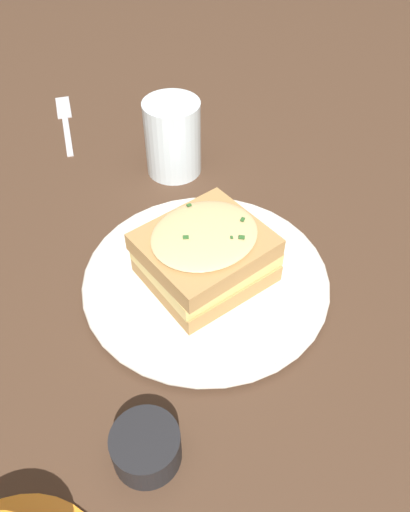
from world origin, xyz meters
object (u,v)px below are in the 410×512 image
object	(u,v)px
water_glass	(173,138)
fork	(65,117)
sandwich	(204,253)
condiment_pot	(146,447)
dinner_plate	(205,278)

from	to	relation	value
water_glass	fork	world-z (taller)	water_glass
sandwich	fork	xyz separation A→B (m)	(-0.39, 0.14, -0.05)
sandwich	fork	world-z (taller)	sandwich
fork	condiment_pot	world-z (taller)	condiment_pot
dinner_plate	condiment_pot	world-z (taller)	condiment_pot
dinner_plate	fork	size ratio (longest dim) A/B	1.82
sandwich	condiment_pot	world-z (taller)	sandwich
dinner_plate	water_glass	size ratio (longest dim) A/B	2.64
dinner_plate	sandwich	xyz separation A→B (m)	(-0.00, -0.00, 0.04)
sandwich	condiment_pot	xyz separation A→B (m)	(0.08, -0.18, -0.03)
sandwich	water_glass	distance (m)	0.22
sandwich	condiment_pot	distance (m)	0.20
dinner_plate	sandwich	bearing A→B (deg)	-133.35
water_glass	sandwich	bearing A→B (deg)	-41.28
condiment_pot	dinner_plate	bearing A→B (deg)	113.39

